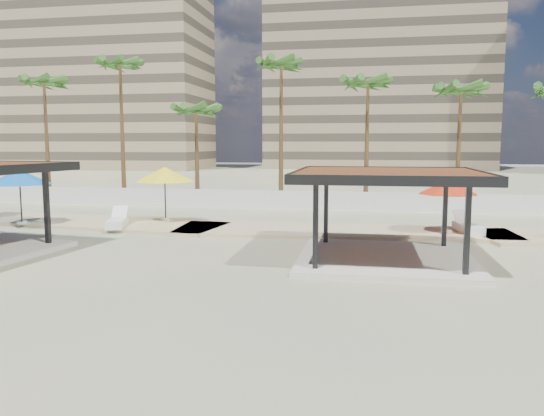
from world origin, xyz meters
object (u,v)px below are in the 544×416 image
at_px(pavilion_central, 387,207).
at_px(lounger_b, 468,227).
at_px(umbrella_c, 448,187).
at_px(lounger_a, 117,222).

height_order(pavilion_central, lounger_b, pavilion_central).
bearing_deg(pavilion_central, umbrella_c, 63.01).
relative_size(pavilion_central, umbrella_c, 2.02).
bearing_deg(lounger_a, lounger_b, -102.58).
relative_size(pavilion_central, lounger_b, 2.68).
bearing_deg(pavilion_central, lounger_b, 57.13).
bearing_deg(umbrella_c, lounger_a, -175.79).
height_order(pavilion_central, umbrella_c, pavilion_central).
height_order(lounger_a, lounger_b, lounger_a).
bearing_deg(lounger_b, pavilion_central, 137.28).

